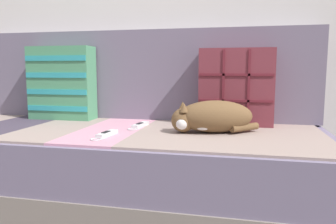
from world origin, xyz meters
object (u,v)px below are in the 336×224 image
(game_remote_far, at_px, (140,125))
(game_remote_near, at_px, (106,134))
(couch, at_px, (115,165))
(throw_pillow_striped, at_px, (62,83))
(throw_pillow_quilted, at_px, (236,87))
(sleeping_cat, at_px, (210,117))

(game_remote_far, bearing_deg, game_remote_near, -106.42)
(couch, height_order, throw_pillow_striped, throw_pillow_striped)
(throw_pillow_striped, xyz_separation_m, game_remote_far, (0.55, -0.17, -0.21))
(game_remote_near, distance_m, game_remote_far, 0.27)
(throw_pillow_striped, bearing_deg, throw_pillow_quilted, 0.03)
(couch, bearing_deg, game_remote_near, -77.92)
(throw_pillow_quilted, xyz_separation_m, sleeping_cat, (-0.11, -0.25, -0.13))
(throw_pillow_quilted, relative_size, throw_pillow_striped, 0.94)
(sleeping_cat, xyz_separation_m, game_remote_near, (-0.45, -0.19, -0.06))
(couch, xyz_separation_m, game_remote_far, (0.12, 0.05, 0.21))
(game_remote_near, bearing_deg, sleeping_cat, 22.66)
(game_remote_near, bearing_deg, throw_pillow_quilted, 37.75)
(sleeping_cat, bearing_deg, game_remote_far, 168.78)
(throw_pillow_striped, height_order, game_remote_far, throw_pillow_striped)
(throw_pillow_quilted, height_order, throw_pillow_striped, throw_pillow_striped)
(couch, height_order, throw_pillow_quilted, throw_pillow_quilted)
(throw_pillow_striped, distance_m, game_remote_far, 0.61)
(sleeping_cat, relative_size, game_remote_far, 2.05)
(game_remote_far, bearing_deg, throw_pillow_quilted, 19.73)
(throw_pillow_quilted, distance_m, game_remote_near, 0.74)
(sleeping_cat, bearing_deg, throw_pillow_quilted, 65.47)
(throw_pillow_quilted, distance_m, throw_pillow_striped, 1.03)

